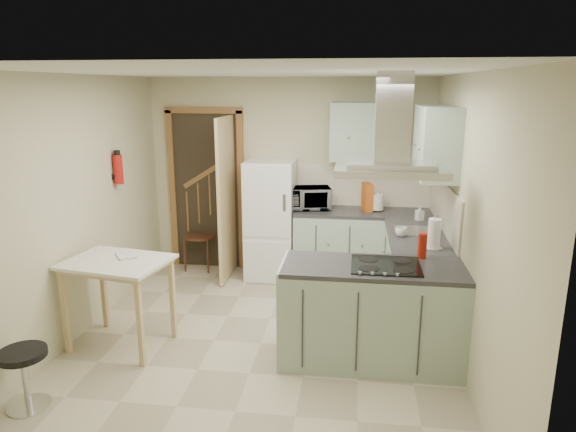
# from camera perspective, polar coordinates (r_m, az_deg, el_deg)

# --- Properties ---
(floor) EXTENTS (4.20, 4.20, 0.00)m
(floor) POSITION_cam_1_polar(r_m,az_deg,el_deg) (5.06, -3.02, -13.93)
(floor) COLOR #BAAF91
(floor) RESTS_ON ground
(ceiling) EXTENTS (4.20, 4.20, 0.00)m
(ceiling) POSITION_cam_1_polar(r_m,az_deg,el_deg) (4.46, -3.45, 15.67)
(ceiling) COLOR silver
(ceiling) RESTS_ON back_wall
(back_wall) EXTENTS (3.60, 0.00, 3.60)m
(back_wall) POSITION_cam_1_polar(r_m,az_deg,el_deg) (6.63, 0.16, 4.36)
(back_wall) COLOR #BDB892
(back_wall) RESTS_ON floor
(left_wall) EXTENTS (0.00, 4.20, 4.20)m
(left_wall) POSITION_cam_1_polar(r_m,az_deg,el_deg) (5.24, -22.94, 0.57)
(left_wall) COLOR #BDB892
(left_wall) RESTS_ON floor
(right_wall) EXTENTS (0.00, 4.20, 4.20)m
(right_wall) POSITION_cam_1_polar(r_m,az_deg,el_deg) (4.63, 19.25, -0.80)
(right_wall) COLOR #BDB892
(right_wall) RESTS_ON floor
(doorway) EXTENTS (1.10, 0.12, 2.10)m
(doorway) POSITION_cam_1_polar(r_m,az_deg,el_deg) (6.87, -9.02, 2.83)
(doorway) COLOR brown
(doorway) RESTS_ON floor
(fridge) EXTENTS (0.60, 0.60, 1.50)m
(fridge) POSITION_cam_1_polar(r_m,az_deg,el_deg) (6.48, -1.94, -0.41)
(fridge) COLOR white
(fridge) RESTS_ON floor
(counter_back) EXTENTS (1.08, 0.60, 0.90)m
(counter_back) POSITION_cam_1_polar(r_m,az_deg,el_deg) (6.48, 5.61, -3.23)
(counter_back) COLOR #9EB2A0
(counter_back) RESTS_ON floor
(counter_right) EXTENTS (0.60, 1.95, 0.90)m
(counter_right) POSITION_cam_1_polar(r_m,az_deg,el_deg) (5.87, 13.61, -5.43)
(counter_right) COLOR #9EB2A0
(counter_right) RESTS_ON floor
(splashback) EXTENTS (1.68, 0.02, 0.50)m
(splashback) POSITION_cam_1_polar(r_m,az_deg,el_deg) (6.59, 8.46, 3.25)
(splashback) COLOR beige
(splashback) RESTS_ON counter_back
(wall_cabinet_back) EXTENTS (0.85, 0.35, 0.70)m
(wall_cabinet_back) POSITION_cam_1_polar(r_m,az_deg,el_deg) (6.33, 8.62, 9.21)
(wall_cabinet_back) COLOR #9EB2A0
(wall_cabinet_back) RESTS_ON back_wall
(wall_cabinet_right) EXTENTS (0.35, 0.90, 0.70)m
(wall_cabinet_right) POSITION_cam_1_polar(r_m,az_deg,el_deg) (5.32, 16.14, 7.89)
(wall_cabinet_right) COLOR #9EB2A0
(wall_cabinet_right) RESTS_ON right_wall
(peninsula) EXTENTS (1.55, 0.65, 0.90)m
(peninsula) POSITION_cam_1_polar(r_m,az_deg,el_deg) (4.63, 9.28, -10.69)
(peninsula) COLOR #9EB2A0
(peninsula) RESTS_ON floor
(hob) EXTENTS (0.58, 0.50, 0.01)m
(hob) POSITION_cam_1_polar(r_m,az_deg,el_deg) (4.46, 10.80, -5.40)
(hob) COLOR black
(hob) RESTS_ON peninsula
(extractor_hood) EXTENTS (0.90, 0.55, 0.10)m
(extractor_hood) POSITION_cam_1_polar(r_m,az_deg,el_deg) (4.26, 11.30, 4.97)
(extractor_hood) COLOR silver
(extractor_hood) RESTS_ON ceiling
(sink) EXTENTS (0.45, 0.40, 0.01)m
(sink) POSITION_cam_1_polar(r_m,az_deg,el_deg) (5.57, 14.06, -1.62)
(sink) COLOR silver
(sink) RESTS_ON counter_right
(fire_extinguisher) EXTENTS (0.10, 0.10, 0.32)m
(fire_extinguisher) POSITION_cam_1_polar(r_m,az_deg,el_deg) (5.95, -18.35, 4.94)
(fire_extinguisher) COLOR #B2140F
(fire_extinguisher) RESTS_ON left_wall
(drop_leaf_table) EXTENTS (1.00, 0.82, 0.84)m
(drop_leaf_table) POSITION_cam_1_polar(r_m,az_deg,el_deg) (5.09, -18.14, -9.20)
(drop_leaf_table) COLOR tan
(drop_leaf_table) RESTS_ON floor
(bentwood_chair) EXTENTS (0.43, 0.43, 0.90)m
(bentwood_chair) POSITION_cam_1_polar(r_m,az_deg,el_deg) (6.92, -9.76, -2.22)
(bentwood_chair) COLOR #452217
(bentwood_chair) RESTS_ON floor
(stool) EXTENTS (0.39, 0.39, 0.47)m
(stool) POSITION_cam_1_polar(r_m,az_deg,el_deg) (4.53, -27.13, -15.79)
(stool) COLOR black
(stool) RESTS_ON floor
(microwave) EXTENTS (0.55, 0.43, 0.27)m
(microwave) POSITION_cam_1_polar(r_m,az_deg,el_deg) (6.38, 2.45, 2.00)
(microwave) COLOR black
(microwave) RESTS_ON counter_back
(kettle) EXTENTS (0.17, 0.17, 0.23)m
(kettle) POSITION_cam_1_polar(r_m,az_deg,el_deg) (6.36, 9.90, 1.56)
(kettle) COLOR silver
(kettle) RESTS_ON counter_back
(cereal_box) EXTENTS (0.15, 0.24, 0.34)m
(cereal_box) POSITION_cam_1_polar(r_m,az_deg,el_deg) (6.37, 8.79, 2.11)
(cereal_box) COLOR #C55517
(cereal_box) RESTS_ON counter_back
(soap_bottle) EXTENTS (0.10, 0.10, 0.17)m
(soap_bottle) POSITION_cam_1_polar(r_m,az_deg,el_deg) (6.03, 14.43, 0.34)
(soap_bottle) COLOR silver
(soap_bottle) RESTS_ON counter_right
(paper_towel) EXTENTS (0.12, 0.12, 0.30)m
(paper_towel) POSITION_cam_1_polar(r_m,az_deg,el_deg) (4.99, 15.93, -1.87)
(paper_towel) COLOR white
(paper_towel) RESTS_ON counter_right
(cup) EXTENTS (0.16, 0.16, 0.10)m
(cup) POSITION_cam_1_polar(r_m,az_deg,el_deg) (5.34, 12.47, -1.73)
(cup) COLOR silver
(cup) RESTS_ON counter_right
(red_bottle) EXTENTS (0.09, 0.09, 0.23)m
(red_bottle) POSITION_cam_1_polar(r_m,az_deg,el_deg) (4.71, 14.70, -3.20)
(red_bottle) COLOR #A91C0E
(red_bottle) RESTS_ON peninsula
(book) EXTENTS (0.26, 0.28, 0.10)m
(book) POSITION_cam_1_polar(r_m,az_deg,el_deg) (5.01, -18.48, -3.87)
(book) COLOR #AA3C38
(book) RESTS_ON drop_leaf_table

